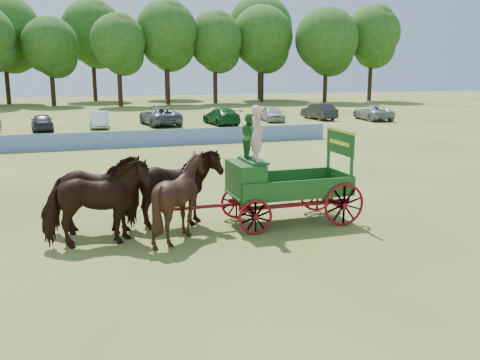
# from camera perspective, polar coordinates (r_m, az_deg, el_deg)

# --- Properties ---
(ground) EXTENTS (160.00, 160.00, 0.00)m
(ground) POSITION_cam_1_polar(r_m,az_deg,el_deg) (17.84, 0.37, -4.30)
(ground) COLOR #999145
(ground) RESTS_ON ground
(horse_lead_left) EXTENTS (3.03, 1.53, 2.50)m
(horse_lead_left) POSITION_cam_1_polar(r_m,az_deg,el_deg) (15.51, -15.07, -2.44)
(horse_lead_left) COLOR black
(horse_lead_left) RESTS_ON ground
(horse_lead_right) EXTENTS (3.18, 1.97, 2.50)m
(horse_lead_right) POSITION_cam_1_polar(r_m,az_deg,el_deg) (16.58, -15.29, -1.54)
(horse_lead_right) COLOR black
(horse_lead_right) RESTS_ON ground
(horse_wheel_left) EXTENTS (2.47, 2.25, 2.50)m
(horse_wheel_left) POSITION_cam_1_polar(r_m,az_deg,el_deg) (15.80, -6.36, -1.83)
(horse_wheel_left) COLOR black
(horse_wheel_left) RESTS_ON ground
(horse_wheel_right) EXTENTS (3.03, 1.53, 2.50)m
(horse_wheel_right) POSITION_cam_1_polar(r_m,az_deg,el_deg) (16.85, -7.13, -0.99)
(horse_wheel_right) COLOR black
(horse_wheel_right) RESTS_ON ground
(farm_dray) EXTENTS (6.00, 2.00, 3.86)m
(farm_dray) POSITION_cam_1_polar(r_m,az_deg,el_deg) (17.06, 3.02, 0.53)
(farm_dray) COLOR maroon
(farm_dray) RESTS_ON ground
(sponsor_banner) EXTENTS (26.00, 0.08, 1.05)m
(sponsor_banner) POSITION_cam_1_polar(r_m,az_deg,el_deg) (34.82, -10.67, 4.37)
(sponsor_banner) COLOR #1F45A8
(sponsor_banner) RESTS_ON ground
(parked_cars) EXTENTS (51.28, 7.81, 1.61)m
(parked_cars) POSITION_cam_1_polar(r_m,az_deg,el_deg) (46.59, -13.96, 6.38)
(parked_cars) COLOR silver
(parked_cars) RESTS_ON ground
(treeline) EXTENTS (90.35, 22.86, 15.89)m
(treeline) POSITION_cam_1_polar(r_m,az_deg,el_deg) (77.08, -17.49, 14.65)
(treeline) COLOR #382314
(treeline) RESTS_ON ground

